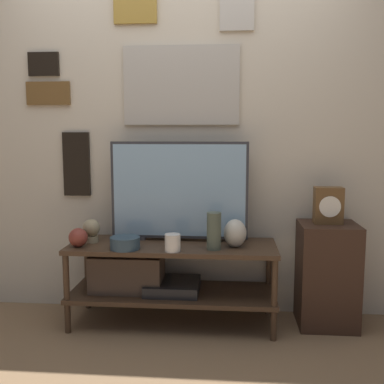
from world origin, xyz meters
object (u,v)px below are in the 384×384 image
at_px(television, 179,190).
at_px(decorative_bust, 91,230).
at_px(vase_urn_stoneware, 235,233).
at_px(vase_round_glass, 78,237).
at_px(candle_jar, 173,243).
at_px(vase_tall_ceramic, 214,231).
at_px(vase_wide_bowl, 125,243).
at_px(mantel_clock, 328,205).

distance_m(television, decorative_bust, 0.66).
height_order(vase_urn_stoneware, decorative_bust, vase_urn_stoneware).
relative_size(vase_round_glass, candle_jar, 1.12).
height_order(television, vase_tall_ceramic, television).
xyz_separation_m(vase_wide_bowl, mantel_clock, (1.32, 0.22, 0.23)).
distance_m(vase_round_glass, candle_jar, 0.64).
bearing_deg(vase_round_glass, candle_jar, -5.59).
distance_m(vase_wide_bowl, decorative_bust, 0.31).
relative_size(candle_jar, mantel_clock, 0.45).
xyz_separation_m(vase_urn_stoneware, vase_round_glass, (-1.03, -0.08, -0.03)).
bearing_deg(vase_wide_bowl, vase_round_glass, 175.07).
bearing_deg(vase_wide_bowl, vase_tall_ceramic, 3.26).
relative_size(vase_urn_stoneware, decorative_bust, 1.15).
bearing_deg(decorative_bust, vase_wide_bowl, -30.21).
height_order(vase_round_glass, candle_jar, vase_round_glass).
relative_size(television, vase_tall_ceramic, 3.91).
distance_m(vase_wide_bowl, candle_jar, 0.32).
height_order(vase_round_glass, vase_tall_ceramic, vase_tall_ceramic).
bearing_deg(decorative_bust, mantel_clock, 2.19).
bearing_deg(vase_round_glass, decorative_bust, 69.00).
distance_m(television, vase_tall_ceramic, 0.40).
relative_size(candle_jar, decorative_bust, 0.69).
relative_size(vase_tall_ceramic, mantel_clock, 0.99).
distance_m(vase_wide_bowl, mantel_clock, 1.36).
height_order(television, vase_round_glass, television).
relative_size(vase_wide_bowl, decorative_bust, 1.21).
bearing_deg(television, vase_urn_stoneware, -20.34).
height_order(vase_round_glass, decorative_bust, decorative_bust).
distance_m(vase_urn_stoneware, vase_tall_ceramic, 0.16).
distance_m(vase_tall_ceramic, candle_jar, 0.27).
relative_size(vase_urn_stoneware, mantel_clock, 0.75).
bearing_deg(candle_jar, vase_tall_ceramic, 14.63).
height_order(vase_urn_stoneware, candle_jar, vase_urn_stoneware).
bearing_deg(television, vase_tall_ceramic, -41.55).
bearing_deg(television, candle_jar, -92.01).
bearing_deg(vase_urn_stoneware, vase_tall_ceramic, -150.32).
xyz_separation_m(television, mantel_clock, (1.00, -0.03, -0.08)).
bearing_deg(vase_tall_ceramic, vase_wide_bowl, -176.74).
height_order(vase_wide_bowl, vase_round_glass, vase_round_glass).
relative_size(vase_urn_stoneware, candle_jar, 1.66).
distance_m(vase_wide_bowl, vase_round_glass, 0.32).
bearing_deg(vase_urn_stoneware, mantel_clock, 9.94).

